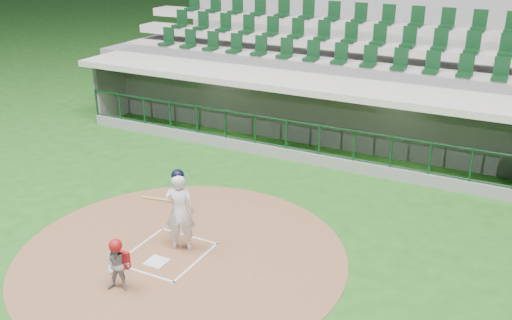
{
  "coord_description": "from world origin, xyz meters",
  "views": [
    {
      "loc": [
        6.65,
        -8.99,
        6.58
      ],
      "look_at": [
        0.68,
        2.6,
        1.3
      ],
      "focal_mm": 40.0,
      "sensor_mm": 36.0,
      "label": 1
    }
  ],
  "objects": [
    {
      "name": "ground",
      "position": [
        0.0,
        0.0,
        0.0
      ],
      "size": [
        120.0,
        120.0,
        0.0
      ],
      "primitive_type": "plane",
      "color": "#1B4E16",
      "rests_on": "ground"
    },
    {
      "name": "dirt_circle",
      "position": [
        0.3,
        -0.2,
        0.01
      ],
      "size": [
        7.2,
        7.2,
        0.01
      ],
      "primitive_type": "cylinder",
      "color": "brown",
      "rests_on": "ground"
    },
    {
      "name": "home_plate",
      "position": [
        0.0,
        -0.7,
        0.02
      ],
      "size": [
        0.43,
        0.43,
        0.02
      ],
      "primitive_type": "cube",
      "color": "silver",
      "rests_on": "dirt_circle"
    },
    {
      "name": "batter_box_chalk",
      "position": [
        0.0,
        -0.3,
        0.02
      ],
      "size": [
        1.55,
        1.8,
        0.01
      ],
      "color": "white",
      "rests_on": "ground"
    },
    {
      "name": "dugout_structure",
      "position": [
        0.08,
        7.86,
        0.96
      ],
      "size": [
        16.4,
        3.7,
        3.0
      ],
      "color": "slate",
      "rests_on": "ground"
    },
    {
      "name": "seating_deck",
      "position": [
        0.0,
        10.91,
        1.42
      ],
      "size": [
        17.0,
        6.72,
        5.15
      ],
      "color": "slate",
      "rests_on": "ground"
    },
    {
      "name": "batter",
      "position": [
        0.14,
        0.04,
        0.95
      ],
      "size": [
        0.93,
        0.97,
        1.89
      ],
      "color": "white",
      "rests_on": "dirt_circle"
    },
    {
      "name": "catcher",
      "position": [
        -0.04,
        -1.83,
        0.57
      ],
      "size": [
        0.61,
        0.53,
        1.12
      ],
      "color": "#98989D",
      "rests_on": "dirt_circle"
    }
  ]
}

